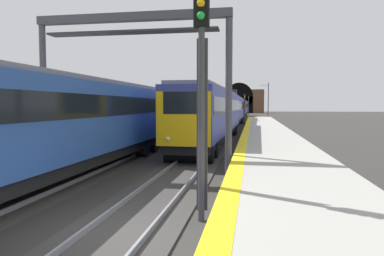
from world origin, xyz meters
TOP-DOWN VIEW (x-y plane):
  - ground_plane at (0.00, 0.00)m, footprint 320.00×320.00m
  - platform_right at (0.00, -4.14)m, footprint 112.00×3.89m
  - platform_right_edge_strip at (0.00, -2.45)m, footprint 112.00×0.50m
  - track_main_line at (0.00, 0.00)m, footprint 160.00×2.76m
  - train_main_approaching at (51.26, 0.00)m, footprint 85.21×3.14m
  - train_adjacent_platform at (24.25, 4.24)m, footprint 56.44×3.06m
  - railway_signal_near at (1.32, -1.71)m, footprint 0.39×0.38m
  - railway_signal_mid at (48.83, -1.71)m, footprint 0.39×0.38m
  - railway_signal_far at (98.25, -1.71)m, footprint 0.39×0.38m
  - overhead_signal_gantry at (7.02, 2.12)m, footprint 0.70×8.52m
  - tunnel_portal at (126.46, 2.12)m, footprint 2.66×18.41m
  - catenary_mast_near at (76.27, -6.45)m, footprint 0.22×2.20m

SIDE VIEW (x-z plane):
  - ground_plane at x=0.00m, z-range 0.00..0.00m
  - track_main_line at x=0.00m, z-range -0.06..0.15m
  - platform_right at x=0.00m, z-range 0.00..0.90m
  - platform_right_edge_strip at x=0.00m, z-range 0.90..0.91m
  - train_adjacent_platform at x=24.25m, z-range -0.15..4.80m
  - train_main_approaching at x=51.26m, z-range -0.14..4.90m
  - railway_signal_mid at x=48.83m, z-range 0.43..5.12m
  - railway_signal_far at x=98.25m, z-range 0.57..6.28m
  - railway_signal_near at x=1.32m, z-range 0.58..6.50m
  - catenary_mast_near at x=76.27m, z-range 0.11..8.27m
  - tunnel_portal at x=126.46m, z-range -1.24..10.05m
  - overhead_signal_gantry at x=7.02m, z-range 1.75..8.58m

